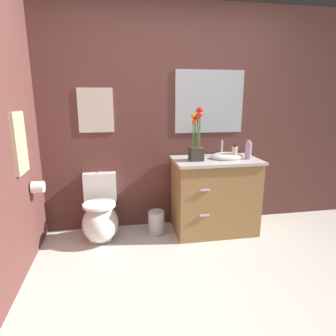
% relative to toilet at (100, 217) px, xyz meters
% --- Properties ---
extents(ground_plane, '(9.79, 9.79, 0.00)m').
position_rel_toilet_xyz_m(ground_plane, '(0.86, -1.29, -0.24)').
color(ground_plane, beige).
extents(wall_back, '(4.57, 0.05, 2.50)m').
position_rel_toilet_xyz_m(wall_back, '(1.06, 0.30, 1.01)').
color(wall_back, brown).
rests_on(wall_back, ground_plane).
extents(toilet, '(0.38, 0.59, 0.69)m').
position_rel_toilet_xyz_m(toilet, '(0.00, 0.00, 0.00)').
color(toilet, white).
rests_on(toilet, ground_plane).
extents(vanity_cabinet, '(0.94, 0.56, 1.03)m').
position_rel_toilet_xyz_m(vanity_cabinet, '(1.27, -0.03, 0.19)').
color(vanity_cabinet, '#9E7242').
rests_on(vanity_cabinet, ground_plane).
extents(flower_vase, '(0.14, 0.14, 0.56)m').
position_rel_toilet_xyz_m(flower_vase, '(1.03, -0.06, 0.80)').
color(flower_vase, '#38332D').
rests_on(flower_vase, vanity_cabinet).
extents(soap_bottle, '(0.07, 0.07, 0.21)m').
position_rel_toilet_xyz_m(soap_bottle, '(1.61, -0.09, 0.70)').
color(soap_bottle, '#B28CBF').
rests_on(soap_bottle, vanity_cabinet).
extents(lotion_bottle, '(0.06, 0.06, 0.17)m').
position_rel_toilet_xyz_m(lotion_bottle, '(1.45, -0.09, 0.68)').
color(lotion_bottle, beige).
rests_on(lotion_bottle, vanity_cabinet).
extents(trash_bin, '(0.18, 0.18, 0.27)m').
position_rel_toilet_xyz_m(trash_bin, '(0.61, -0.00, -0.11)').
color(trash_bin, '#B7B7BC').
rests_on(trash_bin, ground_plane).
extents(wall_poster, '(0.37, 0.01, 0.47)m').
position_rel_toilet_xyz_m(wall_poster, '(0.00, 0.27, 1.12)').
color(wall_poster, beige).
extents(wall_mirror, '(0.80, 0.01, 0.70)m').
position_rel_toilet_xyz_m(wall_mirror, '(1.27, 0.27, 1.21)').
color(wall_mirror, '#B2BCC6').
extents(hanging_towel, '(0.03, 0.28, 0.52)m').
position_rel_toilet_xyz_m(hanging_towel, '(-0.60, -0.38, 0.89)').
color(hanging_towel, tan).
extents(toilet_paper_roll, '(0.11, 0.11, 0.11)m').
position_rel_toilet_xyz_m(toilet_paper_roll, '(-0.54, -0.20, 0.44)').
color(toilet_paper_roll, white).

